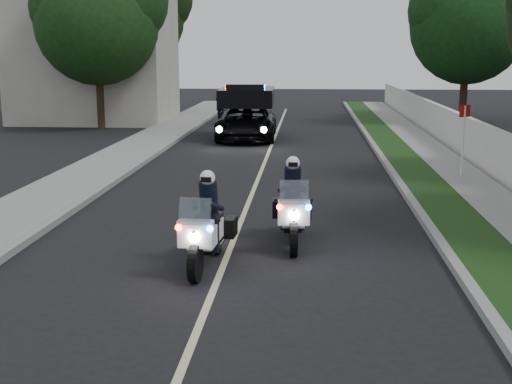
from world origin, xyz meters
TOP-DOWN VIEW (x-y plane):
  - ground at (0.00, 0.00)m, footprint 120.00×120.00m
  - curb_right at (4.10, 10.00)m, footprint 0.20×60.00m
  - grass_verge at (4.80, 10.00)m, footprint 1.20×60.00m
  - sidewalk_right at (6.10, 10.00)m, footprint 1.40×60.00m
  - property_wall at (7.10, 10.00)m, footprint 0.22×60.00m
  - curb_left at (-4.10, 10.00)m, footprint 0.20×60.00m
  - sidewalk_left at (-5.20, 10.00)m, footprint 2.00×60.00m
  - building_far at (-10.00, 26.00)m, footprint 8.00×6.00m
  - lane_marking at (0.00, 10.00)m, footprint 0.12×50.00m
  - police_moto_left at (-0.29, 0.70)m, footprint 0.86×2.08m
  - police_moto_right at (1.20, 2.33)m, footprint 0.82×2.09m
  - police_suv at (-1.18, 18.82)m, footprint 2.61×5.39m
  - bicycle at (-3.10, 25.28)m, footprint 0.60×1.57m
  - cyclist at (-3.10, 25.28)m, footprint 0.65×0.48m
  - sign_post at (6.00, 9.44)m, footprint 0.47×0.47m
  - tree_right_d at (9.43, 25.50)m, footprint 6.91×6.91m
  - tree_right_e at (10.13, 28.89)m, footprint 6.81×6.81m
  - tree_left_near at (-8.65, 22.24)m, footprint 7.17×7.17m
  - tree_left_far at (-9.33, 30.73)m, footprint 7.29×7.29m

SIDE VIEW (x-z plane):
  - ground at x=0.00m, z-range 0.00..0.00m
  - police_moto_left at x=-0.29m, z-range -0.86..0.86m
  - police_moto_right at x=1.20m, z-range -0.87..0.87m
  - police_suv at x=-1.18m, z-range -1.29..1.29m
  - bicycle at x=-3.10m, z-range -0.41..0.41m
  - cyclist at x=-3.10m, z-range -0.83..0.83m
  - sign_post at x=6.00m, z-range -1.16..1.16m
  - tree_right_d at x=9.43m, z-range -4.87..4.87m
  - tree_right_e at x=10.13m, z-range -4.44..4.44m
  - tree_left_near at x=-8.65m, z-range -4.94..4.94m
  - tree_left_far at x=-9.33m, z-range -5.66..5.66m
  - lane_marking at x=0.00m, z-range 0.00..0.01m
  - curb_right at x=4.10m, z-range 0.00..0.15m
  - curb_left at x=-4.10m, z-range 0.00..0.15m
  - grass_verge at x=4.80m, z-range 0.00..0.16m
  - sidewalk_right at x=6.10m, z-range 0.00..0.16m
  - sidewalk_left at x=-5.20m, z-range 0.00..0.16m
  - property_wall at x=7.10m, z-range 0.00..1.50m
  - building_far at x=-10.00m, z-range 0.00..7.00m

